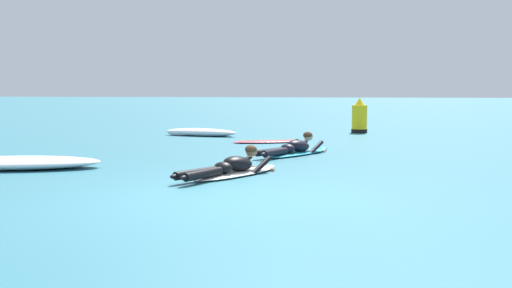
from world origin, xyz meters
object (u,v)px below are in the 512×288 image
object	(u,v)px
surfer_near	(232,168)
channel_marker_buoy	(359,119)
surfer_far	(295,149)
drifting_surfboard	(269,141)

from	to	relation	value
surfer_near	channel_marker_buoy	bearing A→B (deg)	75.55
surfer_near	surfer_far	distance (m)	3.36
drifting_surfboard	channel_marker_buoy	world-z (taller)	channel_marker_buoy
surfer_far	drifting_surfboard	world-z (taller)	surfer_far
surfer_far	drifting_surfboard	distance (m)	2.93
channel_marker_buoy	drifting_surfboard	bearing A→B (deg)	-123.66
drifting_surfboard	channel_marker_buoy	bearing A→B (deg)	56.34
surfer_near	drifting_surfboard	size ratio (longest dim) A/B	1.19
surfer_near	channel_marker_buoy	world-z (taller)	channel_marker_buoy
channel_marker_buoy	surfer_far	bearing A→B (deg)	-104.27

